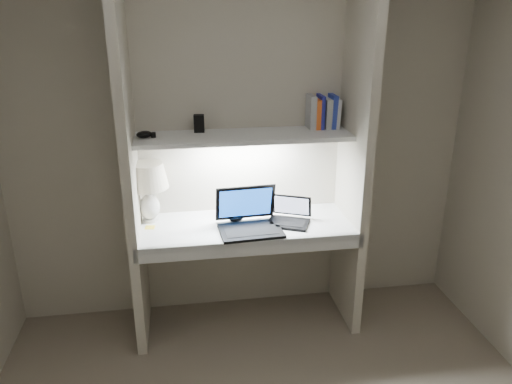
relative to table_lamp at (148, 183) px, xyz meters
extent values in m
cube|color=#BFB5A3|center=(0.64, 0.12, 0.20)|extent=(3.20, 0.01, 2.50)
cube|color=#BFB5A3|center=(-0.09, -0.15, 0.20)|extent=(0.06, 0.55, 2.50)
cube|color=#BFB5A3|center=(1.37, -0.15, 0.20)|extent=(0.06, 0.55, 2.50)
cube|color=white|center=(0.64, -0.15, -0.30)|extent=(1.40, 0.55, 0.04)
cube|color=silver|center=(0.64, -0.41, -0.33)|extent=(1.46, 0.03, 0.10)
cube|color=silver|center=(0.64, -0.06, 0.30)|extent=(1.40, 0.36, 0.03)
cube|color=white|center=(0.64, -0.06, 0.28)|extent=(0.60, 0.04, 0.02)
cylinder|color=white|center=(0.00, 0.00, -0.27)|extent=(0.10, 0.10, 0.02)
ellipsoid|color=white|center=(0.00, 0.00, -0.17)|extent=(0.14, 0.14, 0.18)
cylinder|color=white|center=(0.00, 0.00, -0.07)|extent=(0.02, 0.02, 0.07)
sphere|color=#FFD899|center=(0.00, 0.00, 0.00)|extent=(0.04, 0.04, 0.04)
cube|color=black|center=(0.65, -0.29, -0.27)|extent=(0.42, 0.31, 0.02)
cube|color=black|center=(0.65, -0.29, -0.26)|extent=(0.35, 0.22, 0.00)
cube|color=black|center=(0.64, -0.12, -0.13)|extent=(0.40, 0.10, 0.25)
cube|color=blue|center=(0.64, -0.12, -0.13)|extent=(0.36, 0.08, 0.20)
cube|color=black|center=(0.91, -0.21, -0.27)|extent=(0.32, 0.28, 0.02)
cube|color=black|center=(0.91, -0.21, -0.26)|extent=(0.26, 0.21, 0.00)
cube|color=black|center=(0.96, -0.10, -0.18)|extent=(0.27, 0.16, 0.16)
cube|color=silver|center=(0.96, -0.11, -0.18)|extent=(0.23, 0.13, 0.13)
cube|color=silver|center=(0.55, 0.01, -0.21)|extent=(0.11, 0.09, 0.13)
ellipsoid|color=black|center=(0.58, -0.10, -0.26)|extent=(0.11, 0.08, 0.04)
torus|color=black|center=(1.01, -0.18, -0.27)|extent=(0.15, 0.15, 0.01)
cube|color=yellow|center=(0.00, -0.11, -0.28)|extent=(0.07, 0.07, 0.00)
cube|color=silver|center=(1.29, 0.05, 0.42)|extent=(0.03, 0.15, 0.20)
cube|color=#2A3DA9|center=(1.26, 0.05, 0.43)|extent=(0.04, 0.15, 0.22)
cube|color=#B4B6B1|center=(1.22, 0.05, 0.42)|extent=(0.04, 0.15, 0.20)
cube|color=navy|center=(1.18, 0.05, 0.43)|extent=(0.02, 0.15, 0.22)
cube|color=orange|center=(1.15, 0.05, 0.42)|extent=(0.03, 0.15, 0.20)
cube|color=#A9AAAE|center=(1.11, 0.05, 0.43)|extent=(0.04, 0.15, 0.22)
cube|color=black|center=(0.36, 0.05, 0.38)|extent=(0.07, 0.05, 0.12)
ellipsoid|color=black|center=(0.01, -0.05, 0.34)|extent=(0.12, 0.10, 0.04)
camera|label=1|loc=(0.23, -3.19, 1.11)|focal=35.00mm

